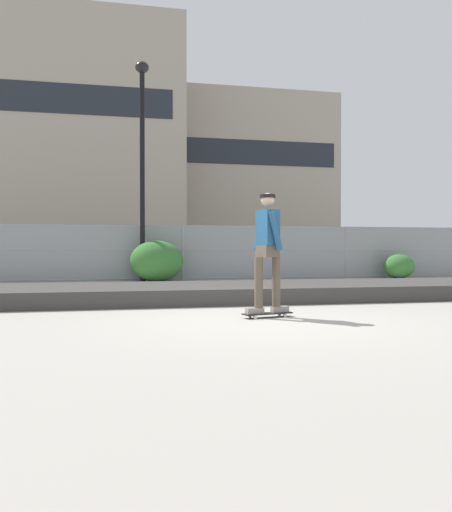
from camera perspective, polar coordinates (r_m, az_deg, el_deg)
name	(u,v)px	position (r m, az deg, el deg)	size (l,w,h in m)	color
ground_plane	(266,321)	(7.63, 4.45, -7.14)	(120.00, 120.00, 0.00)	#9E998E
gravel_berm	(222,292)	(10.73, -0.41, -4.00)	(16.53, 2.68, 0.31)	#3D3A38
skateboard	(267,314)	(7.97, 4.61, -6.39)	(0.82, 0.37, 0.07)	black
skater	(268,244)	(7.91, 4.62, 1.31)	(0.72, 0.62, 1.84)	gray
chain_fence	(183,252)	(17.35, -4.83, 0.40)	(23.74, 0.06, 1.85)	gray
street_lamp	(142,146)	(17.14, -9.26, 11.96)	(0.44, 0.44, 7.07)	black
parked_car_near	(64,255)	(19.87, -17.48, 0.14)	(4.55, 2.26, 1.66)	#566B4C
parked_car_mid	(247,254)	(20.26, 2.36, 0.19)	(4.44, 2.03, 1.66)	#B7BABF
library_building	(14,141)	(51.32, -22.45, 11.67)	(30.02, 10.92, 21.57)	#9E9384
office_block	(235,181)	(58.21, 0.98, 8.32)	(19.97, 12.22, 17.33)	#9E9384
shrub_left	(157,261)	(16.72, -7.67, -0.55)	(1.71, 1.40, 1.32)	#336B2D
shrub_center	(399,266)	(19.22, 18.62, -1.10)	(1.11, 0.91, 0.86)	#336B2D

